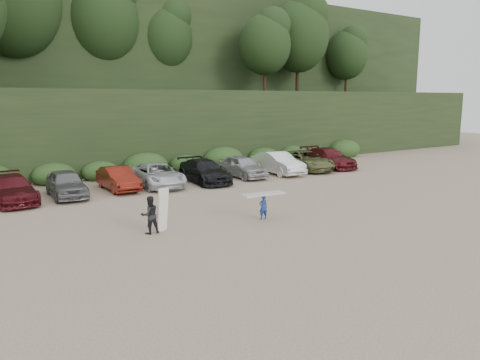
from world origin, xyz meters
TOP-DOWN VIEW (x-y plane):
  - ground at (0.00, 0.00)m, footprint 120.00×120.00m
  - hillside_backdrop at (-0.26, 35.93)m, footprint 90.00×41.50m
  - parked_cars at (-0.15, 10.06)m, footprint 33.70×5.92m
  - child_surfer at (0.74, 0.05)m, footprint 2.04×0.69m
  - adult_surfer at (-4.33, 0.74)m, footprint 1.22×0.59m

SIDE VIEW (x-z plane):
  - ground at x=0.00m, z-range 0.00..0.00m
  - parked_cars at x=-0.15m, z-range -0.05..1.52m
  - adult_surfer at x=-4.33m, z-range -0.12..1.68m
  - child_surfer at x=0.74m, z-range 0.22..1.43m
  - hillside_backdrop at x=-0.26m, z-range -2.78..25.22m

